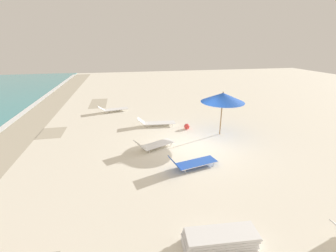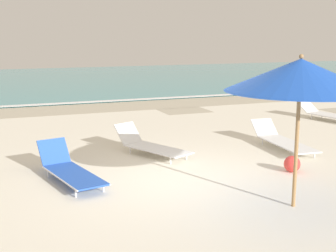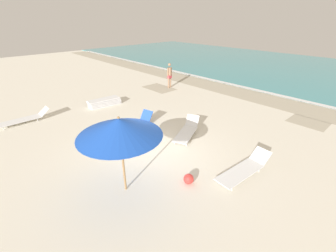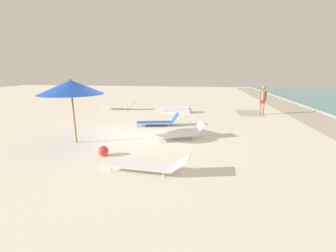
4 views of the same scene
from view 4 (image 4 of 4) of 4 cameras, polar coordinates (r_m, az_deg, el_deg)
ground_plane at (r=9.49m, az=-9.79°, el=-3.17°), size 60.00×60.00×0.16m
beach_umbrella at (r=8.89m, az=-23.41°, el=8.99°), size 2.31×2.31×2.41m
lounger_stack at (r=14.72m, az=2.15°, el=4.26°), size 0.76×1.94×0.41m
sun_lounger_under_umbrella at (r=16.18m, az=-12.06°, el=4.85°), size 0.64×2.30×0.53m
sun_lounger_beside_umbrella at (r=6.18m, az=-5.16°, el=-9.72°), size 0.79×2.34×0.54m
sun_lounger_near_water_left at (r=11.13m, az=-2.37°, el=1.17°), size 1.03×2.13×0.63m
sun_lounger_near_water_right at (r=8.99m, az=3.22°, el=-1.96°), size 1.39×2.06×0.62m
beachgoer_wading_adult at (r=15.09m, az=22.91°, el=6.46°), size 0.27×0.45×1.76m
beach_ball at (r=7.55m, az=-16.07°, el=-6.10°), size 0.33×0.33×0.33m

